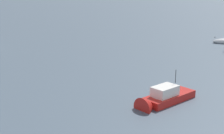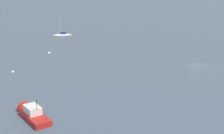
% 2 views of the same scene
% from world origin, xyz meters
% --- Properties ---
extents(motorboat_red_near, '(6.73, 2.56, 3.70)m').
position_xyz_m(motorboat_red_near, '(-6.41, 35.54, 0.39)').
color(motorboat_red_near, red).
rests_on(motorboat_red_near, ground_plane).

